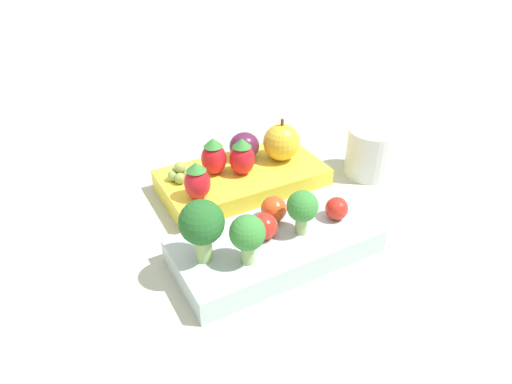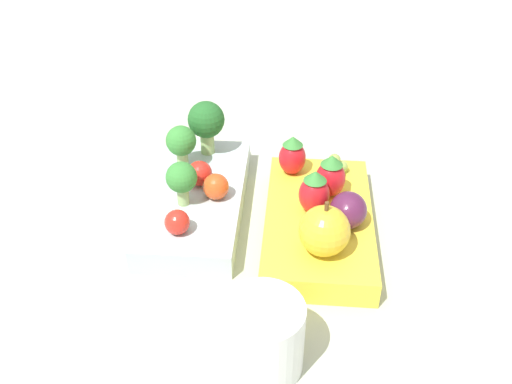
{
  "view_description": "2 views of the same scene",
  "coord_description": "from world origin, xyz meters",
  "px_view_note": "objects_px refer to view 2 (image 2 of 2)",
  "views": [
    {
      "loc": [
        0.14,
        0.39,
        0.31
      ],
      "look_at": [
        -0.0,
        -0.0,
        0.04
      ],
      "focal_mm": 32.0,
      "sensor_mm": 36.0,
      "label": 1
    },
    {
      "loc": [
        -0.46,
        -0.11,
        0.37
      ],
      "look_at": [
        -0.0,
        -0.0,
        0.04
      ],
      "focal_mm": 40.0,
      "sensor_mm": 36.0,
      "label": 2
    }
  ],
  "objects_px": {
    "broccoli_floret_0": "(182,179)",
    "strawberry_1": "(292,156)",
    "bento_box_savoury": "(197,199)",
    "bento_box_fruit": "(318,223)",
    "apple": "(324,231)",
    "strawberry_0": "(314,192)",
    "cherry_tomato_2": "(177,222)",
    "cherry_tomato_0": "(200,173)",
    "grape_cluster": "(334,166)",
    "broccoli_floret_1": "(206,122)",
    "plum": "(348,210)",
    "drinking_cup": "(262,337)",
    "broccoli_floret_2": "(181,142)",
    "cherry_tomato_1": "(216,187)",
    "strawberry_2": "(331,176)"
  },
  "relations": [
    {
      "from": "broccoli_floret_1",
      "to": "drinking_cup",
      "type": "distance_m",
      "value": 0.28
    },
    {
      "from": "bento_box_savoury",
      "to": "cherry_tomato_2",
      "type": "xyz_separation_m",
      "value": [
        -0.07,
        -0.0,
        0.03
      ]
    },
    {
      "from": "broccoli_floret_0",
      "to": "strawberry_2",
      "type": "xyz_separation_m",
      "value": [
        0.05,
        -0.14,
        -0.01
      ]
    },
    {
      "from": "broccoli_floret_2",
      "to": "strawberry_1",
      "type": "xyz_separation_m",
      "value": [
        0.02,
        -0.12,
        -0.01
      ]
    },
    {
      "from": "broccoli_floret_0",
      "to": "strawberry_1",
      "type": "distance_m",
      "value": 0.13
    },
    {
      "from": "bento_box_savoury",
      "to": "apple",
      "type": "height_order",
      "value": "apple"
    },
    {
      "from": "broccoli_floret_0",
      "to": "cherry_tomato_0",
      "type": "xyz_separation_m",
      "value": [
        0.04,
        -0.01,
        -0.02
      ]
    },
    {
      "from": "strawberry_0",
      "to": "strawberry_1",
      "type": "xyz_separation_m",
      "value": [
        0.06,
        0.03,
        -0.0
      ]
    },
    {
      "from": "bento_box_fruit",
      "to": "drinking_cup",
      "type": "height_order",
      "value": "drinking_cup"
    },
    {
      "from": "broccoli_floret_0",
      "to": "apple",
      "type": "height_order",
      "value": "apple"
    },
    {
      "from": "broccoli_floret_1",
      "to": "strawberry_2",
      "type": "xyz_separation_m",
      "value": [
        -0.05,
        -0.15,
        -0.02
      ]
    },
    {
      "from": "broccoli_floret_1",
      "to": "cherry_tomato_2",
      "type": "bearing_deg",
      "value": -174.35
    },
    {
      "from": "bento_box_fruit",
      "to": "broccoli_floret_0",
      "type": "distance_m",
      "value": 0.14
    },
    {
      "from": "strawberry_2",
      "to": "strawberry_1",
      "type": "bearing_deg",
      "value": 55.04
    },
    {
      "from": "cherry_tomato_0",
      "to": "broccoli_floret_2",
      "type": "bearing_deg",
      "value": 46.33
    },
    {
      "from": "broccoli_floret_2",
      "to": "drinking_cup",
      "type": "height_order",
      "value": "broccoli_floret_2"
    },
    {
      "from": "cherry_tomato_0",
      "to": "drinking_cup",
      "type": "xyz_separation_m",
      "value": [
        -0.19,
        -0.11,
        -0.01
      ]
    },
    {
      "from": "broccoli_floret_0",
      "to": "cherry_tomato_2",
      "type": "height_order",
      "value": "broccoli_floret_0"
    },
    {
      "from": "apple",
      "to": "strawberry_0",
      "type": "xyz_separation_m",
      "value": [
        0.06,
        0.02,
        -0.0
      ]
    },
    {
      "from": "cherry_tomato_0",
      "to": "plum",
      "type": "xyz_separation_m",
      "value": [
        -0.03,
        -0.16,
        0.0
      ]
    },
    {
      "from": "broccoli_floret_0",
      "to": "plum",
      "type": "height_order",
      "value": "broccoli_floret_0"
    },
    {
      "from": "plum",
      "to": "bento_box_savoury",
      "type": "bearing_deg",
      "value": 81.1
    },
    {
      "from": "broccoli_floret_0",
      "to": "cherry_tomato_1",
      "type": "xyz_separation_m",
      "value": [
        0.02,
        -0.03,
        -0.02
      ]
    },
    {
      "from": "strawberry_0",
      "to": "drinking_cup",
      "type": "xyz_separation_m",
      "value": [
        -0.17,
        0.01,
        -0.02
      ]
    },
    {
      "from": "grape_cluster",
      "to": "cherry_tomato_2",
      "type": "bearing_deg",
      "value": 135.72
    },
    {
      "from": "cherry_tomato_2",
      "to": "strawberry_0",
      "type": "bearing_deg",
      "value": -62.43
    },
    {
      "from": "cherry_tomato_0",
      "to": "grape_cluster",
      "type": "bearing_deg",
      "value": -68.47
    },
    {
      "from": "bento_box_fruit",
      "to": "strawberry_0",
      "type": "bearing_deg",
      "value": 72.3
    },
    {
      "from": "strawberry_2",
      "to": "drinking_cup",
      "type": "relative_size",
      "value": 0.72
    },
    {
      "from": "broccoli_floret_1",
      "to": "cherry_tomato_1",
      "type": "distance_m",
      "value": 0.09
    },
    {
      "from": "cherry_tomato_0",
      "to": "cherry_tomato_2",
      "type": "relative_size",
      "value": 1.11
    },
    {
      "from": "broccoli_floret_1",
      "to": "cherry_tomato_2",
      "type": "relative_size",
      "value": 2.62
    },
    {
      "from": "bento_box_savoury",
      "to": "bento_box_fruit",
      "type": "height_order",
      "value": "same"
    },
    {
      "from": "broccoli_floret_0",
      "to": "cherry_tomato_0",
      "type": "height_order",
      "value": "broccoli_floret_0"
    },
    {
      "from": "apple",
      "to": "grape_cluster",
      "type": "bearing_deg",
      "value": 2.37
    },
    {
      "from": "strawberry_1",
      "to": "drinking_cup",
      "type": "xyz_separation_m",
      "value": [
        -0.23,
        -0.02,
        -0.02
      ]
    },
    {
      "from": "broccoli_floret_0",
      "to": "strawberry_1",
      "type": "height_order",
      "value": "broccoli_floret_0"
    },
    {
      "from": "bento_box_fruit",
      "to": "strawberry_0",
      "type": "xyz_separation_m",
      "value": [
        0.0,
        0.01,
        0.04
      ]
    },
    {
      "from": "drinking_cup",
      "to": "cherry_tomato_0",
      "type": "bearing_deg",
      "value": 29.76
    },
    {
      "from": "broccoli_floret_0",
      "to": "plum",
      "type": "xyz_separation_m",
      "value": [
        0.0,
        -0.16,
        -0.01
      ]
    },
    {
      "from": "bento_box_savoury",
      "to": "bento_box_fruit",
      "type": "relative_size",
      "value": 1.03
    },
    {
      "from": "strawberry_0",
      "to": "grape_cluster",
      "type": "xyz_separation_m",
      "value": [
        0.07,
        -0.01,
        -0.01
      ]
    },
    {
      "from": "strawberry_1",
      "to": "plum",
      "type": "relative_size",
      "value": 1.17
    },
    {
      "from": "grape_cluster",
      "to": "drinking_cup",
      "type": "xyz_separation_m",
      "value": [
        -0.24,
        0.03,
        -0.0
      ]
    },
    {
      "from": "bento_box_savoury",
      "to": "broccoli_floret_1",
      "type": "height_order",
      "value": "broccoli_floret_1"
    },
    {
      "from": "apple",
      "to": "plum",
      "type": "relative_size",
      "value": 1.42
    },
    {
      "from": "broccoli_floret_1",
      "to": "strawberry_1",
      "type": "height_order",
      "value": "broccoli_floret_1"
    },
    {
      "from": "bento_box_savoury",
      "to": "apple",
      "type": "relative_size",
      "value": 3.99
    },
    {
      "from": "strawberry_2",
      "to": "broccoli_floret_2",
      "type": "bearing_deg",
      "value": 84.86
    },
    {
      "from": "cherry_tomato_2",
      "to": "apple",
      "type": "distance_m",
      "value": 0.14
    }
  ]
}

